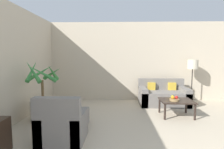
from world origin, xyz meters
TOP-DOWN VIEW (x-y plane):
  - wall_back at (0.00, 6.26)m, footprint 8.68×0.06m
  - potted_palm at (-3.00, 4.14)m, footprint 0.86×0.87m
  - sofa_loveseat at (0.22, 5.63)m, footprint 1.48×0.86m
  - floor_lamp at (1.22, 5.87)m, footprint 0.34×0.34m
  - coffee_table at (0.28, 4.52)m, footprint 0.81×0.64m
  - fruit_bowl at (0.20, 4.45)m, footprint 0.23×0.23m
  - apple_red at (0.25, 4.44)m, footprint 0.08×0.08m
  - apple_green at (0.17, 4.51)m, footprint 0.08×0.08m
  - orange_fruit at (0.15, 4.42)m, footprint 0.09×0.09m
  - armchair at (-2.20, 3.08)m, footprint 0.76×0.78m
  - ottoman at (-2.18, 3.84)m, footprint 0.59×0.51m

SIDE VIEW (x-z plane):
  - ottoman at x=-2.18m, z-range 0.00..0.35m
  - sofa_loveseat at x=0.22m, z-range -0.12..0.67m
  - armchair at x=-2.20m, z-range -0.16..0.72m
  - coffee_table at x=0.28m, z-range 0.15..0.57m
  - potted_palm at x=-3.00m, z-range -0.31..1.14m
  - fruit_bowl at x=0.20m, z-range 0.42..0.47m
  - apple_green at x=0.17m, z-range 0.47..0.55m
  - apple_red at x=0.25m, z-range 0.47..0.55m
  - orange_fruit at x=0.15m, z-range 0.47..0.56m
  - floor_lamp at x=1.22m, z-range 0.49..1.91m
  - wall_back at x=0.00m, z-range 0.00..2.70m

